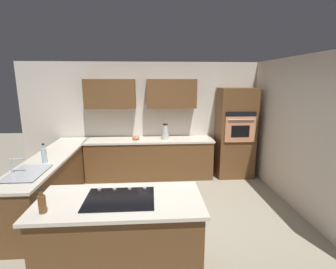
# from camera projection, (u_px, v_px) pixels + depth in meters

# --- Properties ---
(ground_plane) EXTENTS (14.00, 14.00, 0.00)m
(ground_plane) POSITION_uv_depth(u_px,v_px,m) (156.00, 216.00, 4.13)
(ground_plane) COLOR #9E937F
(wall_back) EXTENTS (6.00, 0.44, 2.60)m
(wall_back) POSITION_uv_depth(u_px,v_px,m) (151.00, 113.00, 5.81)
(wall_back) COLOR silver
(wall_back) RESTS_ON ground
(wall_left) EXTENTS (0.10, 4.00, 2.60)m
(wall_left) POSITION_uv_depth(u_px,v_px,m) (297.00, 133.00, 4.30)
(wall_left) COLOR silver
(wall_left) RESTS_ON ground
(lower_cabinets_back) EXTENTS (2.80, 0.60, 0.86)m
(lower_cabinets_back) POSITION_uv_depth(u_px,v_px,m) (150.00, 159.00, 5.70)
(lower_cabinets_back) COLOR brown
(lower_cabinets_back) RESTS_ON ground
(countertop_back) EXTENTS (2.84, 0.64, 0.04)m
(countertop_back) POSITION_uv_depth(u_px,v_px,m) (150.00, 140.00, 5.61)
(countertop_back) COLOR silver
(countertop_back) RESTS_ON lower_cabinets_back
(lower_cabinets_side) EXTENTS (0.60, 2.90, 0.86)m
(lower_cabinets_side) POSITION_uv_depth(u_px,v_px,m) (53.00, 182.00, 4.45)
(lower_cabinets_side) COLOR brown
(lower_cabinets_side) RESTS_ON ground
(countertop_side) EXTENTS (0.64, 2.94, 0.04)m
(countertop_side) POSITION_uv_depth(u_px,v_px,m) (50.00, 157.00, 4.35)
(countertop_side) COLOR silver
(countertop_side) RESTS_ON lower_cabinets_side
(island_base) EXTENTS (1.77, 0.80, 0.86)m
(island_base) POSITION_uv_depth(u_px,v_px,m) (122.00, 237.00, 2.88)
(island_base) COLOR brown
(island_base) RESTS_ON ground
(island_top) EXTENTS (1.85, 0.88, 0.04)m
(island_top) POSITION_uv_depth(u_px,v_px,m) (120.00, 201.00, 2.79)
(island_top) COLOR silver
(island_top) RESTS_ON island_base
(wall_oven) EXTENTS (0.80, 0.66, 2.03)m
(wall_oven) POSITION_uv_depth(u_px,v_px,m) (235.00, 133.00, 5.70)
(wall_oven) COLOR brown
(wall_oven) RESTS_ON ground
(sink_unit) EXTENTS (0.46, 0.70, 0.23)m
(sink_unit) POSITION_uv_depth(u_px,v_px,m) (27.00, 173.00, 3.53)
(sink_unit) COLOR #515456
(sink_unit) RESTS_ON countertop_side
(cooktop) EXTENTS (0.76, 0.56, 0.03)m
(cooktop) POSITION_uv_depth(u_px,v_px,m) (120.00, 198.00, 2.79)
(cooktop) COLOR black
(cooktop) RESTS_ON island_top
(blender) EXTENTS (0.15, 0.15, 0.35)m
(blender) POSITION_uv_depth(u_px,v_px,m) (165.00, 133.00, 5.56)
(blender) COLOR beige
(blender) RESTS_ON countertop_back
(mixing_bowl) EXTENTS (0.17, 0.17, 0.09)m
(mixing_bowl) POSITION_uv_depth(u_px,v_px,m) (136.00, 138.00, 5.54)
(mixing_bowl) COLOR #CC724C
(mixing_bowl) RESTS_ON countertop_back
(dish_soap_bottle) EXTENTS (0.08, 0.08, 0.32)m
(dish_soap_bottle) POSITION_uv_depth(u_px,v_px,m) (44.00, 155.00, 3.98)
(dish_soap_bottle) COLOR silver
(dish_soap_bottle) RESTS_ON countertop_side
(oil_bottle) EXTENTS (0.08, 0.08, 0.26)m
(oil_bottle) POSITION_uv_depth(u_px,v_px,m) (42.00, 203.00, 2.48)
(oil_bottle) COLOR brown
(oil_bottle) RESTS_ON island_top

